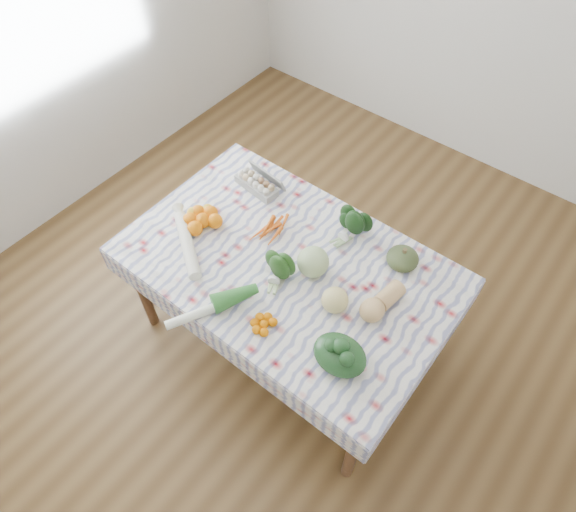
% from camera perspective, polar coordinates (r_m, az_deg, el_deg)
% --- Properties ---
extents(ground, '(4.50, 4.50, 0.00)m').
position_cam_1_polar(ground, '(3.24, 0.00, -8.94)').
color(ground, '#53381C').
rests_on(ground, ground).
extents(dining_table, '(1.60, 1.00, 0.75)m').
position_cam_1_polar(dining_table, '(2.67, 0.00, -1.87)').
color(dining_table, brown).
rests_on(dining_table, ground).
extents(tablecloth, '(1.66, 1.06, 0.01)m').
position_cam_1_polar(tablecloth, '(2.60, 0.00, -0.87)').
color(tablecloth, white).
rests_on(tablecloth, dining_table).
extents(egg_carton, '(0.28, 0.14, 0.07)m').
position_cam_1_polar(egg_carton, '(2.93, -3.54, 7.96)').
color(egg_carton, '#A2A19D').
rests_on(egg_carton, tablecloth).
extents(carrot_bunch, '(0.23, 0.22, 0.04)m').
position_cam_1_polar(carrot_bunch, '(2.72, -1.75, 3.02)').
color(carrot_bunch, orange).
rests_on(carrot_bunch, tablecloth).
extents(kale_bunch, '(0.18, 0.16, 0.14)m').
position_cam_1_polar(kale_bunch, '(2.67, 6.90, 3.14)').
color(kale_bunch, '#133310').
rests_on(kale_bunch, tablecloth).
extents(kabocha_squash, '(0.21, 0.21, 0.11)m').
position_cam_1_polar(kabocha_squash, '(2.61, 12.61, -0.27)').
color(kabocha_squash, '#404F29').
rests_on(kabocha_squash, tablecloth).
extents(cabbage, '(0.17, 0.17, 0.16)m').
position_cam_1_polar(cabbage, '(2.51, 2.80, -0.65)').
color(cabbage, '#A6C380').
rests_on(cabbage, tablecloth).
extents(butternut_squash, '(0.15, 0.26, 0.12)m').
position_cam_1_polar(butternut_squash, '(2.44, 10.39, -4.93)').
color(butternut_squash, tan).
rests_on(butternut_squash, tablecloth).
extents(orange_cluster, '(0.34, 0.34, 0.09)m').
position_cam_1_polar(orange_cluster, '(2.76, -9.46, 3.93)').
color(orange_cluster, orange).
rests_on(orange_cluster, tablecloth).
extents(broccoli, '(0.20, 0.20, 0.11)m').
position_cam_1_polar(broccoli, '(2.50, -1.34, -1.62)').
color(broccoli, '#204917').
rests_on(broccoli, tablecloth).
extents(mandarin_cluster, '(0.15, 0.15, 0.04)m').
position_cam_1_polar(mandarin_cluster, '(2.38, -2.70, -7.55)').
color(mandarin_cluster, '#DD6E00').
rests_on(mandarin_cluster, tablecloth).
extents(grapefruit, '(0.15, 0.15, 0.13)m').
position_cam_1_polar(grapefruit, '(2.40, 5.23, -4.90)').
color(grapefruit, '#E2CF7B').
rests_on(grapefruit, tablecloth).
extents(spinach_bag, '(0.27, 0.23, 0.11)m').
position_cam_1_polar(spinach_bag, '(2.28, 5.78, -10.86)').
color(spinach_bag, '#143316').
rests_on(spinach_bag, tablecloth).
extents(daikon, '(0.41, 0.30, 0.06)m').
position_cam_1_polar(daikon, '(2.68, -11.13, 1.26)').
color(daikon, white).
rests_on(daikon, tablecloth).
extents(leek, '(0.24, 0.42, 0.05)m').
position_cam_1_polar(leek, '(2.44, -8.52, -5.77)').
color(leek, white).
rests_on(leek, tablecloth).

